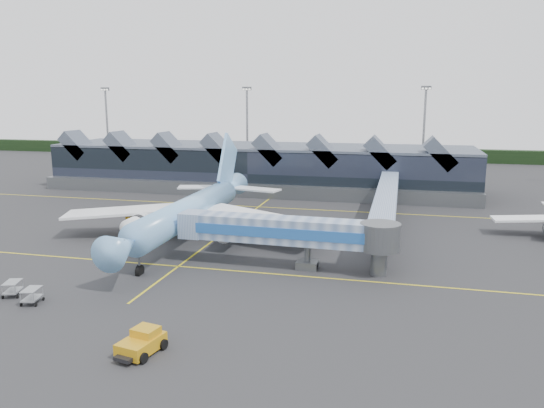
% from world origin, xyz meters
% --- Properties ---
extents(ground, '(260.00, 260.00, 0.00)m').
position_xyz_m(ground, '(0.00, 0.00, 0.00)').
color(ground, '#252528').
rests_on(ground, ground).
extents(taxi_stripes, '(120.00, 60.00, 0.01)m').
position_xyz_m(taxi_stripes, '(0.00, 10.00, 0.01)').
color(taxi_stripes, yellow).
rests_on(taxi_stripes, ground).
extents(tree_line_far, '(260.00, 4.00, 4.00)m').
position_xyz_m(tree_line_far, '(0.00, 110.00, 2.00)').
color(tree_line_far, black).
rests_on(tree_line_far, ground).
extents(terminal, '(90.00, 22.25, 12.52)m').
position_xyz_m(terminal, '(-5.07, 47.35, 4.88)').
color(terminal, black).
rests_on(terminal, ground).
extents(light_masts, '(132.40, 42.56, 22.45)m').
position_xyz_m(light_masts, '(21.00, 62.80, 12.49)').
color(light_masts, gray).
rests_on(light_masts, ground).
extents(main_airliner, '(38.52, 44.17, 14.22)m').
position_xyz_m(main_airliner, '(-3.16, 4.46, 4.18)').
color(main_airliner, '#72B7E8').
rests_on(main_airliner, ground).
extents(jet_bridge, '(26.01, 4.57, 6.06)m').
position_xyz_m(jet_bridge, '(13.85, -5.21, 4.23)').
color(jet_bridge, '#6781AB').
rests_on(jet_bridge, ground).
extents(fuel_truck, '(3.15, 9.22, 3.07)m').
position_xyz_m(fuel_truck, '(-11.80, 8.13, 1.72)').
color(fuel_truck, black).
rests_on(fuel_truck, ground).
extents(pushback_tug, '(3.28, 4.52, 1.86)m').
position_xyz_m(pushback_tug, '(6.05, -28.79, 0.84)').
color(pushback_tug, '#C58C12').
rests_on(pushback_tug, ground).
extents(baggage_carts, '(7.45, 3.83, 1.48)m').
position_xyz_m(baggage_carts, '(-12.02, -21.70, 0.83)').
color(baggage_carts, '#9CA0A4').
rests_on(baggage_carts, ground).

